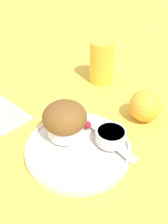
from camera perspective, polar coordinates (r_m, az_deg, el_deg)
ground_plane at (r=0.49m, az=-0.68°, el=-6.37°), size 3.00×3.00×0.00m
plate at (r=0.46m, az=-1.33°, el=-8.23°), size 0.19×0.19×0.02m
muffin at (r=0.46m, az=-4.41°, el=-1.82°), size 0.08×0.08×0.07m
cream_ramekin at (r=0.46m, az=6.15°, el=-5.37°), size 0.06×0.06×0.02m
berry_pair at (r=0.49m, az=0.66°, el=-2.80°), size 0.03×0.01×0.01m
butter_knife at (r=0.48m, az=3.97°, el=-4.59°), size 0.18×0.05×0.00m
orange_fruit at (r=0.54m, az=13.83°, el=1.40°), size 0.07×0.07×0.07m
juice_glass at (r=0.65m, az=4.05°, el=11.30°), size 0.06×0.06×0.11m
folded_napkin at (r=0.59m, az=-18.67°, el=-0.02°), size 0.14×0.08×0.01m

